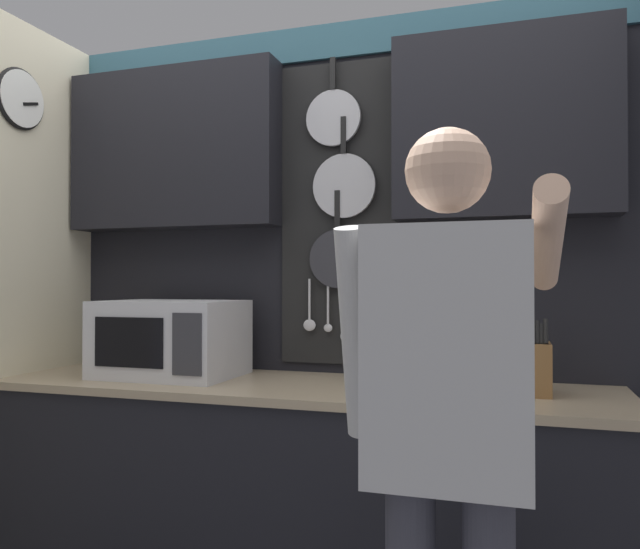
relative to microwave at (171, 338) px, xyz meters
name	(u,v)px	position (x,y,z in m)	size (l,w,h in m)	color
base_cabinet_counter	(297,508)	(0.54, -0.02, -0.61)	(2.30, 0.63, 0.91)	black
back_wall_unit	(319,234)	(0.54, 0.26, 0.43)	(2.87, 0.20, 2.36)	black
microwave	(171,338)	(0.00, 0.00, 0.00)	(0.53, 0.40, 0.30)	silver
knife_block	(534,367)	(1.37, 0.00, -0.06)	(0.11, 0.15, 0.26)	brown
utensil_crock	(438,366)	(1.06, 0.00, -0.07)	(0.11, 0.11, 0.33)	white
person	(449,410)	(1.17, -0.69, -0.08)	(0.54, 0.63, 1.65)	#383842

